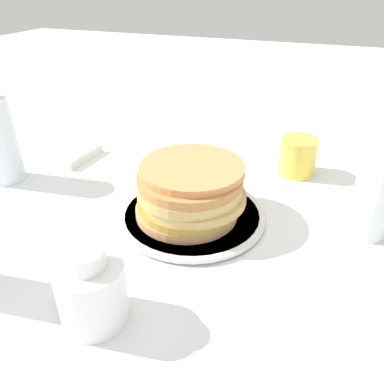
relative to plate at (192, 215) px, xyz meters
The scene contains 7 objects.
ground_plane 0.03m from the plate, 41.00° to the right, with size 4.00×4.00×0.00m, color white.
plate is the anchor object (origin of this frame).
pancake_stack 0.05m from the plate, 126.09° to the right, with size 0.19×0.19×0.09m.
juice_glass 0.29m from the plate, 58.06° to the left, with size 0.08×0.08×0.08m.
cream_jug 0.26m from the plate, 98.03° to the right, with size 0.09×0.09×0.11m.
water_bottle_mid 0.31m from the plate, 12.35° to the left, with size 0.07×0.07×0.20m.
napkin 0.40m from the plate, 159.96° to the left, with size 0.14×0.13×0.02m.
Camera 1 is at (0.18, -0.50, 0.38)m, focal length 35.00 mm.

